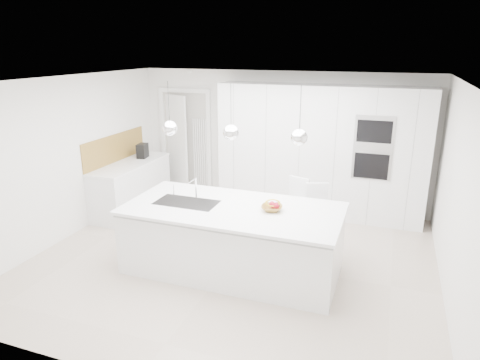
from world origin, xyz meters
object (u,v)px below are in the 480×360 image
(fruit_bowl, at_px, (272,208))
(bar_stool_right, at_px, (314,220))
(island_base, at_px, (232,241))
(espresso_machine, at_px, (142,151))
(bar_stool_left, at_px, (296,215))

(fruit_bowl, distance_m, bar_stool_right, 0.99)
(island_base, distance_m, espresso_machine, 3.23)
(island_base, height_order, fruit_bowl, fruit_bowl)
(espresso_machine, distance_m, bar_stool_left, 3.35)
(island_base, xyz_separation_m, bar_stool_right, (0.93, 0.89, 0.09))
(bar_stool_left, relative_size, bar_stool_right, 1.03)
(fruit_bowl, relative_size, bar_stool_right, 0.26)
(fruit_bowl, xyz_separation_m, bar_stool_left, (0.14, 0.87, -0.40))
(espresso_machine, bearing_deg, fruit_bowl, -41.31)
(espresso_machine, xyz_separation_m, bar_stool_left, (3.18, -0.94, -0.50))
(espresso_machine, distance_m, bar_stool_right, 3.64)
(island_base, distance_m, bar_stool_right, 1.29)
(bar_stool_right, bearing_deg, bar_stool_left, 145.66)
(fruit_bowl, distance_m, espresso_machine, 3.54)
(espresso_machine, xyz_separation_m, bar_stool_right, (3.46, -1.02, -0.52))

